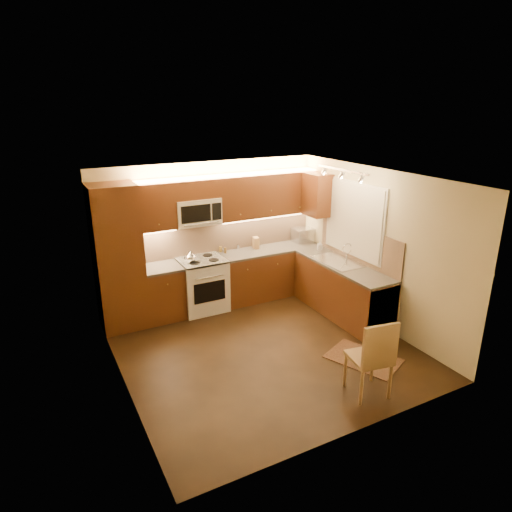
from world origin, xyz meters
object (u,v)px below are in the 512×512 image
kettle (191,257)px  dining_chair (369,356)px  microwave (197,211)px  sink (338,258)px  knife_block (256,243)px  stove (202,285)px  toaster_oven (304,235)px  soap_bottle (320,245)px

kettle → dining_chair: kettle is taller
microwave → sink: (2.00, -1.26, -0.74)m
knife_block → dining_chair: size_ratio=0.20×
stove → dining_chair: 3.31m
microwave → toaster_oven: bearing=-0.2°
toaster_oven → microwave: bearing=-179.7°
stove → soap_bottle: soap_bottle is taller
knife_block → toaster_oven: bearing=10.0°
knife_block → soap_bottle: knife_block is taller
knife_block → soap_bottle: bearing=-19.7°
stove → microwave: 1.27m
kettle → dining_chair: 3.35m
microwave → soap_bottle: size_ratio=4.53×
stove → microwave: microwave is taller
microwave → sink: size_ratio=0.88×
stove → toaster_oven: (2.15, 0.13, 0.57)m
stove → soap_bottle: 2.22m
kettle → toaster_oven: 2.36m
sink → dining_chair: bearing=-117.7°
toaster_oven → soap_bottle: bearing=-93.1°
toaster_oven → knife_block: size_ratio=2.07×
soap_bottle → dining_chair: soap_bottle is taller
stove → knife_block: (1.13, 0.16, 0.54)m
microwave → kettle: bearing=-135.9°
sink → knife_block: bearing=124.1°
microwave → knife_block: bearing=1.5°
kettle → soap_bottle: bearing=-14.4°
microwave → knife_block: 1.33m
soap_bottle → dining_chair: (-1.19, -2.73, -0.47)m
sink → kettle: kettle is taller
sink → kettle: bearing=154.4°
knife_block → sink: bearing=-43.7°
sink → soap_bottle: size_ratio=5.13×
sink → microwave: bearing=147.8°
sink → soap_bottle: (0.11, 0.68, 0.01)m
microwave → knife_block: (1.13, 0.03, -0.72)m
stove → kettle: kettle is taller
microwave → toaster_oven: microwave is taller
knife_block → stove: bearing=-159.6°
stove → knife_block: 1.26m
kettle → knife_block: size_ratio=0.99×
kettle → soap_bottle: kettle is taller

